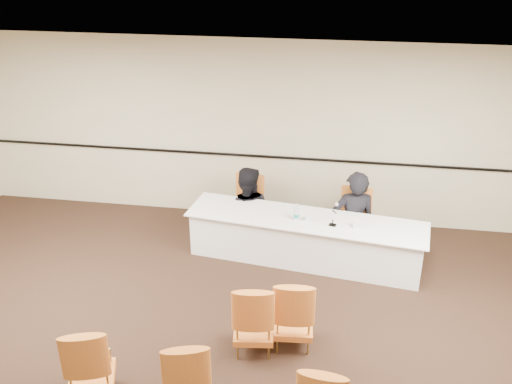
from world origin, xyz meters
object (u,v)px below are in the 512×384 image
at_px(panelist_second_chair, 246,207).
at_px(water_bottle, 297,212).
at_px(microphone, 333,216).
at_px(aud_chair_front_mid, 254,316).
at_px(coffee_cup, 356,224).
at_px(panel_table, 305,239).
at_px(aud_chair_back_left, 90,360).
at_px(panelist_main, 353,226).
at_px(panelist_second, 246,215).
at_px(panelist_main_chair, 353,221).
at_px(aud_chair_back_mid, 187,373).
at_px(aud_chair_front_right, 294,311).
at_px(drinking_glass, 307,218).

height_order(panelist_second_chair, water_bottle, water_bottle).
height_order(microphone, aud_chair_front_mid, microphone).
bearing_deg(coffee_cup, microphone, 176.65).
xyz_separation_m(panel_table, aud_chair_front_mid, (-0.43, -2.05, 0.13)).
bearing_deg(coffee_cup, aud_chair_back_left, -133.41).
xyz_separation_m(panel_table, panelist_second_chair, (-0.99, 0.67, 0.13)).
bearing_deg(aud_chair_front_mid, panelist_main, 58.23).
distance_m(panelist_second_chair, water_bottle, 1.18).
bearing_deg(aud_chair_front_mid, coffee_cup, 51.29).
bearing_deg(water_bottle, panelist_second, 139.66).
distance_m(panelist_main_chair, aud_chair_back_mid, 3.87).
bearing_deg(aud_chair_front_mid, aud_chair_back_mid, -124.49).
distance_m(panelist_second_chair, coffee_cup, 1.92).
xyz_separation_m(panelist_main, microphone, (-0.31, -0.59, 0.45)).
height_order(water_bottle, aud_chair_front_right, water_bottle).
relative_size(panelist_main_chair, microphone, 3.17).
bearing_deg(aud_chair_back_mid, panelist_second, 74.55).
bearing_deg(water_bottle, coffee_cup, -7.51).
bearing_deg(panel_table, drinking_glass, -58.91).
distance_m(panel_table, aud_chair_front_mid, 2.10).
distance_m(water_bottle, aud_chair_front_right, 1.87).
relative_size(panelist_second_chair, coffee_cup, 6.66).
relative_size(drinking_glass, aud_chair_front_right, 0.11).
relative_size(panel_table, panelist_second_chair, 3.66).
bearing_deg(panel_table, panelist_main, 39.94).
height_order(panelist_main, drinking_glass, panelist_main).
height_order(aud_chair_front_mid, aud_chair_back_left, same).
distance_m(panelist_main_chair, panelist_second, 1.71).
distance_m(panelist_main, aud_chair_front_right, 2.43).
xyz_separation_m(aud_chair_front_mid, aud_chair_front_right, (0.45, 0.16, 0.00)).
height_order(panelist_second_chair, drinking_glass, panelist_second_chair).
height_order(panel_table, coffee_cup, coffee_cup).
relative_size(panelist_second, aud_chair_back_left, 1.75).
xyz_separation_m(aud_chair_back_left, aud_chair_back_mid, (1.05, -0.02, 0.00)).
bearing_deg(panelist_second_chair, panelist_main, -0.00).
bearing_deg(panelist_main, panel_table, 20.75).
bearing_deg(drinking_glass, panelist_second_chair, 144.34).
bearing_deg(panel_table, aud_chair_front_mid, -94.21).
xyz_separation_m(panel_table, panelist_second, (-0.99, 0.67, -0.03)).
bearing_deg(aud_chair_back_left, panelist_main, 34.49).
distance_m(panel_table, panelist_second_chair, 1.20).
relative_size(water_bottle, aud_chair_back_left, 0.27).
xyz_separation_m(panelist_second_chair, aud_chair_back_left, (-1.01, -3.71, 0.00)).
bearing_deg(coffee_cup, water_bottle, 172.49).
distance_m(panelist_main, microphone, 0.81).
bearing_deg(aud_chair_back_left, aud_chair_front_right, 11.95).
bearing_deg(panelist_main, drinking_glass, 25.21).
distance_m(panelist_main_chair, coffee_cup, 0.68).
relative_size(panelist_main, aud_chair_back_left, 1.90).
distance_m(microphone, water_bottle, 0.53).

